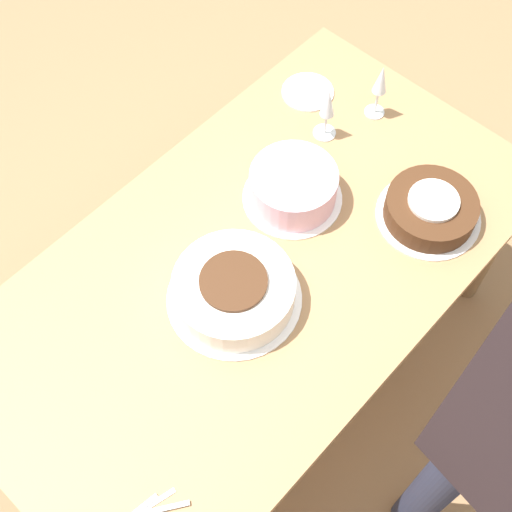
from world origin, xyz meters
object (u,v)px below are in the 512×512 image
at_px(cake_center_white, 234,290).
at_px(wine_glass_far, 328,107).
at_px(cake_back_decorated, 293,187).
at_px(cake_front_chocolate, 431,209).
at_px(wine_glass_near, 380,83).

height_order(cake_center_white, wine_glass_far, wine_glass_far).
relative_size(cake_back_decorated, wine_glass_far, 1.57).
relative_size(cake_center_white, cake_back_decorated, 1.25).
distance_m(cake_center_white, cake_back_decorated, 0.37).
bearing_deg(cake_back_decorated, cake_front_chocolate, -56.69).
relative_size(wine_glass_near, wine_glass_far, 1.05).
distance_m(cake_center_white, cake_front_chocolate, 0.61).
height_order(wine_glass_near, wine_glass_far, wine_glass_near).
height_order(cake_back_decorated, wine_glass_far, wine_glass_far).
distance_m(cake_center_white, wine_glass_near, 0.79).
relative_size(cake_back_decorated, wine_glass_near, 1.49).
bearing_deg(cake_front_chocolate, cake_back_decorated, 123.31).
bearing_deg(wine_glass_far, cake_center_white, -162.52).
bearing_deg(wine_glass_far, wine_glass_near, -19.68).
distance_m(cake_front_chocolate, wine_glass_far, 0.43).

